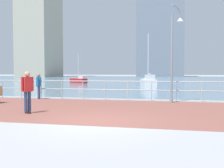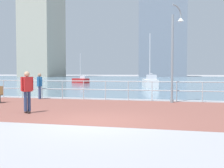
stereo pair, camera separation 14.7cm
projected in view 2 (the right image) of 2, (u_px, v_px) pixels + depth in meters
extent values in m
plane|color=#9E9EA3|center=(158.00, 81.00, 47.93)|extent=(220.00, 220.00, 0.00)
cube|color=brown|center=(115.00, 109.00, 12.03)|extent=(28.00, 7.68, 0.01)
cube|color=slate|center=(161.00, 80.00, 59.60)|extent=(180.00, 88.00, 0.00)
cylinder|color=#B2BCC1|center=(4.00, 89.00, 17.61)|extent=(0.05, 0.05, 1.13)
cylinder|color=#B2BCC1|center=(22.00, 89.00, 17.30)|extent=(0.05, 0.05, 1.13)
cylinder|color=#B2BCC1|center=(42.00, 90.00, 16.99)|extent=(0.05, 0.05, 1.13)
cylinder|color=#B2BCC1|center=(62.00, 90.00, 16.68)|extent=(0.05, 0.05, 1.13)
cylinder|color=#B2BCC1|center=(84.00, 90.00, 16.37)|extent=(0.05, 0.05, 1.13)
cylinder|color=#B2BCC1|center=(105.00, 91.00, 16.06)|extent=(0.05, 0.05, 1.13)
cylinder|color=#B2BCC1|center=(128.00, 91.00, 15.74)|extent=(0.05, 0.05, 1.13)
cylinder|color=#B2BCC1|center=(152.00, 91.00, 15.43)|extent=(0.05, 0.05, 1.13)
cylinder|color=#B2BCC1|center=(177.00, 92.00, 15.12)|extent=(0.05, 0.05, 1.13)
cylinder|color=#B2BCC1|center=(202.00, 92.00, 14.81)|extent=(0.05, 0.05, 1.13)
cylinder|color=#B2BCC1|center=(128.00, 81.00, 15.72)|extent=(25.20, 0.06, 0.06)
cylinder|color=#B2BCC1|center=(128.00, 90.00, 15.74)|extent=(25.20, 0.06, 0.06)
cylinder|color=gray|center=(172.00, 101.00, 14.62)|extent=(0.19, 0.19, 0.20)
cylinder|color=gray|center=(172.00, 59.00, 14.51)|extent=(0.12, 0.12, 4.81)
cylinder|color=gray|center=(174.00, 5.00, 14.41)|extent=(0.20, 0.18, 0.11)
cylinder|color=gray|center=(176.00, 6.00, 14.47)|extent=(0.20, 0.18, 0.15)
cylinder|color=gray|center=(178.00, 8.00, 14.53)|extent=(0.20, 0.18, 0.18)
cylinder|color=gray|center=(180.00, 10.00, 14.58)|extent=(0.18, 0.17, 0.19)
cylinder|color=gray|center=(181.00, 13.00, 14.61)|extent=(0.15, 0.14, 0.19)
cylinder|color=gray|center=(181.00, 16.00, 14.63)|extent=(0.12, 0.12, 0.17)
cone|color=silver|center=(181.00, 19.00, 14.63)|extent=(0.36, 0.36, 0.22)
cylinder|color=black|center=(25.00, 112.00, 10.95)|extent=(0.07, 0.06, 0.06)
cylinder|color=black|center=(27.00, 112.00, 11.00)|extent=(0.07, 0.06, 0.06)
cylinder|color=black|center=(28.00, 113.00, 10.76)|extent=(0.07, 0.06, 0.06)
cylinder|color=black|center=(30.00, 113.00, 10.82)|extent=(0.07, 0.06, 0.06)
cube|color=black|center=(27.00, 111.00, 10.88)|extent=(0.40, 0.31, 0.02)
cylinder|color=navy|center=(25.00, 101.00, 10.80)|extent=(0.18, 0.18, 0.81)
cylinder|color=navy|center=(29.00, 101.00, 10.92)|extent=(0.18, 0.18, 0.81)
cube|color=red|center=(27.00, 84.00, 10.83)|extent=(0.38, 0.42, 0.60)
cylinder|color=red|center=(22.00, 84.00, 10.67)|extent=(0.12, 0.12, 0.57)
cylinder|color=red|center=(32.00, 84.00, 10.99)|extent=(0.12, 0.12, 0.57)
sphere|color=tan|center=(27.00, 74.00, 10.81)|extent=(0.22, 0.22, 0.22)
cylinder|color=#384C7A|center=(40.00, 93.00, 16.73)|extent=(0.16, 0.16, 0.79)
cylinder|color=#384C7A|center=(39.00, 93.00, 16.57)|extent=(0.16, 0.16, 0.79)
cube|color=#236BB2|center=(40.00, 82.00, 16.62)|extent=(0.31, 0.39, 0.59)
cylinder|color=#236BB2|center=(41.00, 81.00, 16.85)|extent=(0.11, 0.11, 0.56)
cylinder|color=#236BB2|center=(39.00, 82.00, 16.39)|extent=(0.11, 0.11, 0.56)
sphere|color=#A37A5B|center=(40.00, 75.00, 16.60)|extent=(0.22, 0.22, 0.22)
cube|color=white|center=(150.00, 83.00, 29.12)|extent=(2.16, 4.39, 0.90)
cube|color=silver|center=(151.00, 77.00, 27.83)|extent=(1.21, 1.68, 0.50)
cylinder|color=silver|center=(150.00, 56.00, 28.99)|extent=(0.10, 0.10, 5.02)
cylinder|color=silver|center=(151.00, 74.00, 28.15)|extent=(0.48, 1.87, 0.08)
cube|color=#B21E1E|center=(80.00, 81.00, 40.83)|extent=(3.27, 2.69, 0.70)
cube|color=silver|center=(84.00, 77.00, 40.09)|extent=(1.37, 1.25, 0.39)
cylinder|color=silver|center=(80.00, 66.00, 40.73)|extent=(0.08, 0.08, 3.89)
cylinder|color=silver|center=(83.00, 75.00, 40.27)|extent=(1.25, 0.88, 0.06)
cube|color=#B2AD99|center=(42.00, 18.00, 96.77)|extent=(11.46, 16.00, 42.56)
cube|color=slate|center=(163.00, 41.00, 97.40)|extent=(16.25, 15.40, 26.41)
cube|color=#4E5560|center=(164.00, 2.00, 96.75)|extent=(6.50, 6.16, 2.00)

